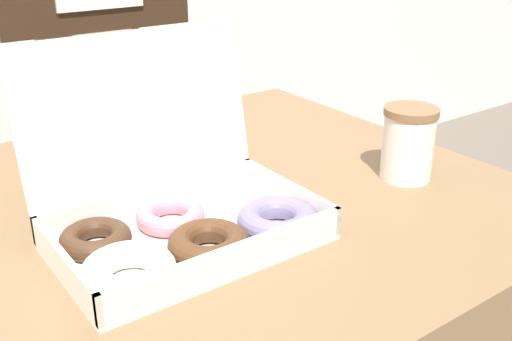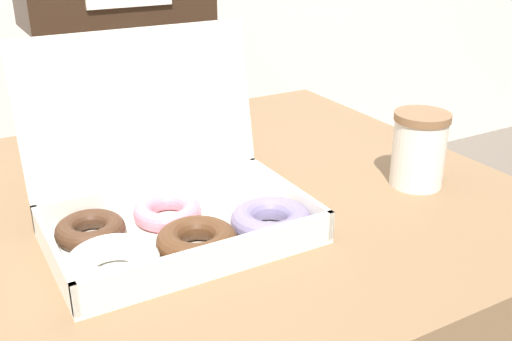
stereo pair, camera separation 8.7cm
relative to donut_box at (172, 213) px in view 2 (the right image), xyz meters
The scene contains 3 objects.
donut_box is the anchor object (origin of this frame).
coffee_cup 0.41m from the donut_box, ahead, with size 0.09×0.09×0.12m.
person_customer 0.74m from the donut_box, 77.01° to the left, with size 0.42×0.23×1.77m.
Camera 2 is at (-0.38, -0.78, 1.18)m, focal length 42.00 mm.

